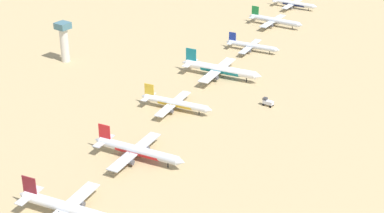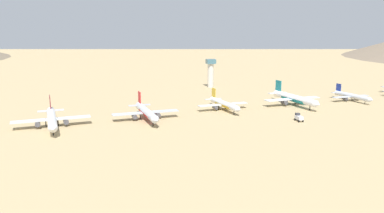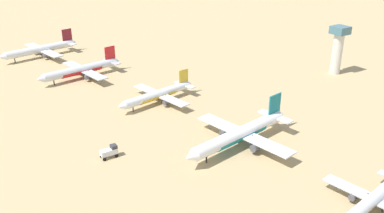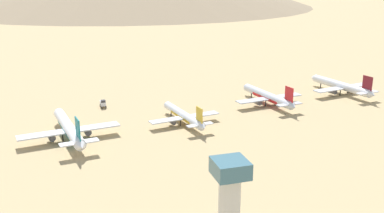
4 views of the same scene
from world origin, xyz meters
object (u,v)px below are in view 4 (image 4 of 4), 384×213
parked_jet_0 (341,86)px  control_tower (229,202)px  parked_jet_1 (268,96)px  service_truck (103,103)px  parked_jet_2 (184,116)px  parked_jet_3 (69,128)px

parked_jet_0 → control_tower: (-110.15, 105.57, 8.75)m
parked_jet_1 → service_truck: bearing=76.0°
parked_jet_0 → parked_jet_2: 92.98m
service_truck → control_tower: size_ratio=0.23×
service_truck → control_tower: control_tower is taller
parked_jet_0 → parked_jet_3: 138.93m
parked_jet_1 → parked_jet_3: 93.79m
parked_jet_1 → service_truck: (18.68, 75.09, -1.99)m
parked_jet_2 → parked_jet_3: size_ratio=0.81×
parked_jet_0 → parked_jet_1: bearing=98.2°
parked_jet_2 → parked_jet_0: bearing=-76.7°
parked_jet_0 → parked_jet_3: size_ratio=0.95×
parked_jet_2 → control_tower: 90.49m
parked_jet_2 → parked_jet_1: bearing=-71.9°
parked_jet_3 → control_tower: size_ratio=2.02×
parked_jet_0 → control_tower: control_tower is taller
control_tower → parked_jet_3: bearing=20.2°
parked_jet_2 → parked_jet_3: parked_jet_3 is taller
parked_jet_3 → control_tower: bearing=-159.8°
parked_jet_1 → parked_jet_2: parked_jet_1 is taller
service_truck → control_tower: 123.67m
parked_jet_1 → parked_jet_3: parked_jet_3 is taller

